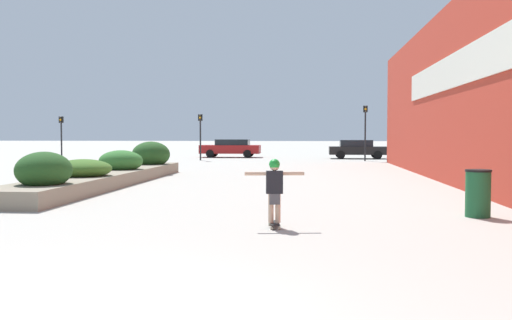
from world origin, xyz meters
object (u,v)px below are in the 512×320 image
object	(u,v)px
trash_bin	(478,193)
traffic_light_far_left	(61,130)
car_leftmost	(494,148)
skateboard	(274,224)
car_center_right	(231,148)
car_center_left	(358,149)
traffic_light_right	(365,124)
traffic_light_left	(200,129)
skateboarder	(274,184)

from	to	relation	value
trash_bin	traffic_light_far_left	size ratio (longest dim) A/B	0.34
car_leftmost	skateboard	bearing A→B (deg)	156.35
car_center_right	car_center_left	bearing A→B (deg)	-98.49
traffic_light_right	traffic_light_far_left	distance (m)	21.37
traffic_light_left	traffic_light_right	bearing A→B (deg)	0.72
traffic_light_far_left	skateboard	bearing A→B (deg)	-58.75
traffic_light_right	traffic_light_far_left	world-z (taller)	traffic_light_right
car_leftmost	traffic_light_right	distance (m)	10.44
skateboarder	car_center_left	bearing A→B (deg)	74.22
car_center_right	traffic_light_left	distance (m)	5.70
skateboard	skateboarder	world-z (taller)	skateboarder
car_center_right	car_leftmost	bearing A→B (deg)	-94.54
car_leftmost	car_center_right	size ratio (longest dim) A/B	0.95
trash_bin	skateboard	bearing A→B (deg)	-157.13
traffic_light_right	car_center_left	bearing A→B (deg)	93.10
traffic_light_far_left	skateboarder	bearing A→B (deg)	-58.75
skateboarder	trash_bin	bearing A→B (deg)	14.51
skateboard	traffic_light_left	world-z (taller)	traffic_light_left
traffic_light_left	traffic_light_far_left	distance (m)	10.00
car_leftmost	traffic_light_far_left	world-z (taller)	traffic_light_far_left
car_center_left	skateboarder	bearing A→B (deg)	-7.42
car_leftmost	car_center_right	distance (m)	19.66
traffic_light_left	car_center_right	bearing A→B (deg)	75.36
traffic_light_right	skateboarder	bearing A→B (deg)	-98.78
car_leftmost	car_center_left	bearing A→B (deg)	89.42
car_center_left	traffic_light_right	bearing A→B (deg)	3.10
car_leftmost	traffic_light_far_left	bearing A→B (deg)	97.32
skateboarder	car_center_left	xyz separation A→B (m)	(4.17, 32.07, -0.11)
trash_bin	car_center_left	world-z (taller)	car_center_left
traffic_light_far_left	trash_bin	bearing A→B (deg)	-50.79
skateboard	traffic_light_far_left	distance (m)	32.80
skateboarder	car_leftmost	bearing A→B (deg)	57.99
car_leftmost	skateboarder	bearing A→B (deg)	156.35
traffic_light_right	car_leftmost	bearing A→B (deg)	20.68
car_leftmost	trash_bin	bearing A→B (deg)	162.24
car_center_right	traffic_light_far_left	bearing A→B (deg)	115.94
skateboard	car_center_left	xyz separation A→B (m)	(4.17, 32.07, 0.67)
skateboard	car_center_left	bearing A→B (deg)	74.22
trash_bin	traffic_light_far_left	world-z (taller)	traffic_light_far_left
skateboarder	car_leftmost	size ratio (longest dim) A/B	0.28
trash_bin	traffic_light_far_left	distance (m)	33.79
skateboarder	trash_bin	xyz separation A→B (m)	(4.35, 1.84, -0.32)
car_center_left	traffic_light_right	distance (m)	4.15
car_center_left	skateboard	bearing A→B (deg)	-7.42
car_center_left	traffic_light_far_left	xyz separation A→B (m)	(-21.16, -4.08, 1.39)
skateboard	car_leftmost	world-z (taller)	car_leftmost
skateboard	car_leftmost	distance (m)	34.91
skateboard	trash_bin	size ratio (longest dim) A/B	0.65
car_center_left	car_center_right	world-z (taller)	car_center_right
car_center_right	traffic_light_far_left	size ratio (longest dim) A/B	1.52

